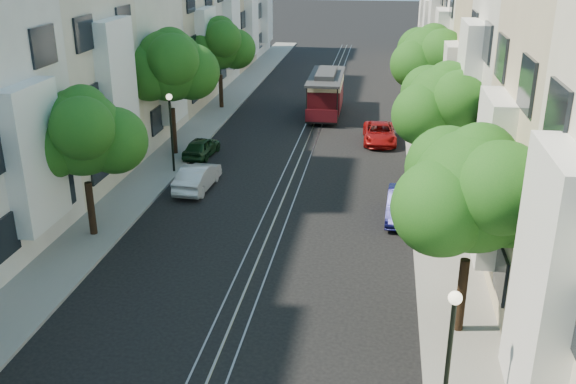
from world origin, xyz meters
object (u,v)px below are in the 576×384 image
at_px(tree_e_c, 445,107).
at_px(parked_car_w_far, 201,147).
at_px(tree_e_d, 431,59).
at_px(cable_car, 326,91).
at_px(parked_car_e_far, 379,133).
at_px(parked_car_e_mid, 403,205).
at_px(lamp_west, 171,121).
at_px(tree_w_d, 220,45).
at_px(tree_e_b, 475,194).
at_px(tree_w_c, 170,67).
at_px(lamp_east, 450,346).
at_px(tree_w_b, 83,135).
at_px(parked_car_w_mid, 197,177).

xyz_separation_m(tree_e_c, parked_car_w_far, (-12.86, 4.96, -4.03)).
height_order(tree_e_d, cable_car, tree_e_d).
bearing_deg(tree_e_d, parked_car_e_far, -148.25).
relative_size(cable_car, parked_car_e_far, 1.76).
height_order(cable_car, parked_car_e_mid, cable_car).
height_order(tree_e_c, lamp_west, tree_e_c).
bearing_deg(cable_car, tree_w_d, 175.68).
height_order(tree_e_b, tree_w_c, tree_w_c).
bearing_deg(lamp_east, cable_car, 100.43).
xyz_separation_m(tree_e_c, tree_w_b, (-14.40, -6.00, -0.20)).
bearing_deg(tree_w_d, lamp_east, -67.20).
relative_size(parked_car_e_far, parked_car_w_far, 1.25).
distance_m(cable_car, parked_car_e_far, 7.50).
bearing_deg(parked_car_w_mid, tree_w_d, -77.40).
distance_m(cable_car, parked_car_w_far, 12.26).
height_order(tree_w_b, parked_car_w_mid, tree_w_b).
height_order(tree_e_c, parked_car_w_far, tree_e_c).
relative_size(tree_w_b, parked_car_e_mid, 1.61).
distance_m(parked_car_e_mid, parked_car_w_far, 13.27).
distance_m(tree_w_c, parked_car_w_far, 4.76).
distance_m(tree_e_b, tree_e_c, 11.00).
bearing_deg(parked_car_e_far, cable_car, 118.85).
bearing_deg(parked_car_e_far, parked_car_w_far, -159.74).
xyz_separation_m(tree_e_c, parked_car_e_far, (-2.86, 9.23, -4.02)).
bearing_deg(tree_w_d, tree_w_c, -90.00).
bearing_deg(tree_e_d, lamp_west, -146.50).
distance_m(tree_w_d, parked_car_e_mid, 22.54).
bearing_deg(tree_e_b, parked_car_e_far, 98.05).
bearing_deg(tree_e_c, parked_car_e_far, 107.22).
bearing_deg(parked_car_w_mid, cable_car, -104.54).
xyz_separation_m(tree_e_d, cable_car, (-6.76, 4.54, -3.20)).
height_order(tree_w_d, parked_car_e_mid, tree_w_d).
bearing_deg(lamp_west, parked_car_e_far, 33.95).
height_order(tree_w_d, lamp_east, tree_w_d).
relative_size(tree_w_b, tree_w_d, 0.96).
bearing_deg(cable_car, tree_e_c, -67.34).
bearing_deg(lamp_west, tree_w_c, 105.75).
relative_size(lamp_west, parked_car_w_far, 1.24).
distance_m(tree_e_b, cable_car, 27.56).
distance_m(parked_car_w_mid, parked_car_w_far, 5.14).
bearing_deg(tree_w_c, tree_e_c, -19.15).
height_order(lamp_west, parked_car_e_far, lamp_west).
bearing_deg(tree_w_b, lamp_west, 84.03).
bearing_deg(tree_e_c, tree_e_d, 90.00).
xyz_separation_m(tree_e_b, tree_w_b, (-14.40, 5.00, -0.34)).
height_order(tree_w_c, cable_car, tree_w_c).
bearing_deg(parked_car_w_far, tree_w_d, -77.14).
relative_size(tree_e_d, tree_w_b, 1.09).
distance_m(tree_w_d, lamp_west, 14.11).
xyz_separation_m(lamp_west, parked_car_e_mid, (11.90, -4.19, -2.20)).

